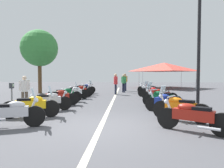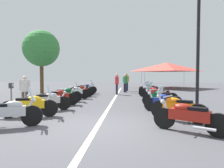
% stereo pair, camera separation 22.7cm
% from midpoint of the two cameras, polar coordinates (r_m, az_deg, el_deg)
% --- Properties ---
extents(ground_plane, '(80.00, 80.00, 0.00)m').
position_cam_midpoint_polar(ground_plane, '(6.35, -3.27, -12.13)').
color(ground_plane, '#4C4C51').
extents(lane_centre_stripe, '(26.55, 0.16, 0.01)m').
position_cam_midpoint_polar(lane_centre_stripe, '(12.50, 0.77, -4.86)').
color(lane_centre_stripe, beige).
rests_on(lane_centre_stripe, ground_plane).
extents(motorcycle_left_row_0, '(0.95, 1.97, 1.21)m').
position_cam_midpoint_polar(motorcycle_left_row_0, '(6.91, -26.56, -7.22)').
color(motorcycle_left_row_0, black).
rests_on(motorcycle_left_row_0, ground_plane).
extents(motorcycle_left_row_1, '(0.81, 2.08, 1.21)m').
position_cam_midpoint_polar(motorcycle_left_row_1, '(8.24, -21.48, -5.58)').
color(motorcycle_left_row_1, black).
rests_on(motorcycle_left_row_1, ground_plane).
extents(motorcycle_left_row_2, '(1.04, 1.98, 1.00)m').
position_cam_midpoint_polar(motorcycle_left_row_2, '(9.50, -17.17, -4.56)').
color(motorcycle_left_row_2, black).
rests_on(motorcycle_left_row_2, ground_plane).
extents(motorcycle_left_row_3, '(1.09, 2.06, 1.01)m').
position_cam_midpoint_polar(motorcycle_left_row_3, '(10.88, -14.58, -3.59)').
color(motorcycle_left_row_3, black).
rests_on(motorcycle_left_row_3, ground_plane).
extents(motorcycle_left_row_4, '(0.83, 2.00, 1.21)m').
position_cam_midpoint_polar(motorcycle_left_row_4, '(12.32, -12.61, -2.86)').
color(motorcycle_left_row_4, black).
rests_on(motorcycle_left_row_4, ground_plane).
extents(motorcycle_left_row_5, '(1.05, 1.90, 1.00)m').
position_cam_midpoint_polar(motorcycle_left_row_5, '(13.66, -10.11, -2.36)').
color(motorcycle_left_row_5, black).
rests_on(motorcycle_left_row_5, ground_plane).
extents(motorcycle_left_row_6, '(1.08, 2.02, 1.00)m').
position_cam_midpoint_polar(motorcycle_left_row_6, '(15.01, -8.79, -1.90)').
color(motorcycle_left_row_6, black).
rests_on(motorcycle_left_row_6, ground_plane).
extents(motorcycle_left_row_7, '(1.13, 1.97, 1.22)m').
position_cam_midpoint_polar(motorcycle_left_row_7, '(16.44, -7.78, -1.48)').
color(motorcycle_left_row_7, black).
rests_on(motorcycle_left_row_7, ground_plane).
extents(motorcycle_left_row_8, '(0.92, 1.93, 0.99)m').
position_cam_midpoint_polar(motorcycle_left_row_8, '(17.88, -7.10, -1.22)').
color(motorcycle_left_row_8, black).
rests_on(motorcycle_left_row_8, ground_plane).
extents(motorcycle_right_row_0, '(1.22, 1.84, 0.99)m').
position_cam_midpoint_polar(motorcycle_right_row_0, '(6.09, 21.95, -8.56)').
color(motorcycle_right_row_0, black).
rests_on(motorcycle_right_row_0, ground_plane).
extents(motorcycle_right_row_1, '(1.23, 1.77, 1.22)m').
position_cam_midpoint_polar(motorcycle_right_row_1, '(7.42, 18.90, -6.39)').
color(motorcycle_right_row_1, black).
rests_on(motorcycle_right_row_1, ground_plane).
extents(motorcycle_right_row_2, '(1.30, 1.85, 0.98)m').
position_cam_midpoint_polar(motorcycle_right_row_2, '(8.87, 15.89, -5.08)').
color(motorcycle_right_row_2, black).
rests_on(motorcycle_right_row_2, ground_plane).
extents(motorcycle_right_row_3, '(1.12, 1.88, 1.19)m').
position_cam_midpoint_polar(motorcycle_right_row_3, '(10.47, 14.28, -3.87)').
color(motorcycle_right_row_3, black).
rests_on(motorcycle_right_row_3, ground_plane).
extents(motorcycle_right_row_4, '(1.17, 1.78, 1.21)m').
position_cam_midpoint_polar(motorcycle_right_row_4, '(11.95, 14.08, -3.05)').
color(motorcycle_right_row_4, black).
rests_on(motorcycle_right_row_4, ground_plane).
extents(motorcycle_right_row_5, '(1.40, 1.68, 1.21)m').
position_cam_midpoint_polar(motorcycle_right_row_5, '(13.22, 12.67, -2.49)').
color(motorcycle_right_row_5, black).
rests_on(motorcycle_right_row_5, ground_plane).
extents(motorcycle_right_row_6, '(1.30, 1.81, 1.00)m').
position_cam_midpoint_polar(motorcycle_right_row_6, '(14.80, 11.52, -1.99)').
color(motorcycle_right_row_6, black).
rests_on(motorcycle_right_row_6, ground_plane).
extents(motorcycle_right_row_7, '(1.19, 1.83, 0.99)m').
position_cam_midpoint_polar(motorcycle_right_row_7, '(16.33, 11.28, -1.61)').
color(motorcycle_right_row_7, black).
rests_on(motorcycle_right_row_7, ground_plane).
extents(motorcycle_right_row_8, '(1.42, 1.73, 0.99)m').
position_cam_midpoint_polar(motorcycle_right_row_8, '(17.66, 10.81, -1.29)').
color(motorcycle_right_row_8, black).
rests_on(motorcycle_right_row_8, ground_plane).
extents(street_lamp_twin_globe, '(0.32, 1.22, 5.52)m').
position_cam_midpoint_polar(street_lamp_twin_globe, '(9.78, 23.99, 14.71)').
color(street_lamp_twin_globe, black).
rests_on(street_lamp_twin_globe, ground_plane).
extents(parking_meter, '(0.19, 0.14, 1.29)m').
position_cam_midpoint_polar(parking_meter, '(9.20, -26.10, -2.16)').
color(parking_meter, slate).
rests_on(parking_meter, ground_plane).
extents(bystander_0, '(0.52, 0.32, 1.74)m').
position_cam_midpoint_polar(bystander_0, '(16.64, 1.77, 0.49)').
color(bystander_0, '#1E2338').
rests_on(bystander_0, ground_plane).
extents(bystander_1, '(0.38, 0.42, 1.57)m').
position_cam_midpoint_polar(bystander_1, '(11.02, -23.01, -1.29)').
color(bystander_1, brown).
rests_on(bystander_1, ground_plane).
extents(bystander_2, '(0.32, 0.51, 1.77)m').
position_cam_midpoint_polar(bystander_2, '(20.61, 4.48, 0.93)').
color(bystander_2, '#1E2338').
rests_on(bystander_2, ground_plane).
extents(bystander_3, '(0.33, 0.46, 1.71)m').
position_cam_midpoint_polar(bystander_3, '(18.77, 4.11, 0.67)').
color(bystander_3, '#1E2338').
rests_on(bystander_3, ground_plane).
extents(roadside_tree_0, '(3.20, 3.20, 5.59)m').
position_cam_midpoint_polar(roadside_tree_0, '(19.03, -19.12, 9.49)').
color(roadside_tree_0, brown).
rests_on(roadside_tree_0, ground_plane).
extents(event_tent, '(6.57, 6.57, 3.20)m').
position_cam_midpoint_polar(event_tent, '(26.30, 15.47, 4.68)').
color(event_tent, '#E54C3F').
rests_on(event_tent, ground_plane).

